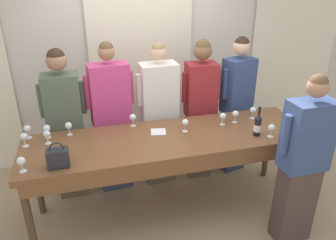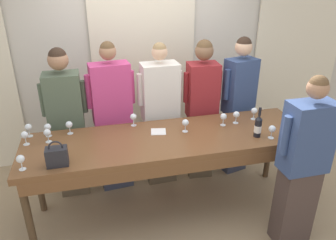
# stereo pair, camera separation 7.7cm
# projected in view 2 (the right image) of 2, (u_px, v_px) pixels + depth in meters

# --- Properties ---
(ground_plane) EXTENTS (18.00, 18.00, 0.00)m
(ground_plane) POSITION_uv_depth(u_px,v_px,m) (170.00, 210.00, 3.76)
(ground_plane) COLOR tan
(wall_back) EXTENTS (12.00, 0.06, 2.80)m
(wall_back) POSITION_uv_depth(u_px,v_px,m) (143.00, 58.00, 4.52)
(wall_back) COLOR beige
(wall_back) RESTS_ON ground_plane
(curtain_panel_center) EXTENTS (1.40, 0.03, 2.69)m
(curtain_panel_center) POSITION_uv_depth(u_px,v_px,m) (144.00, 63.00, 4.48)
(curtain_panel_center) COLOR #EFE5C6
(curtain_panel_center) RESTS_ON ground_plane
(curtain_panel_right) EXTENTS (1.40, 0.03, 2.69)m
(curtain_panel_right) POSITION_uv_depth(u_px,v_px,m) (297.00, 53.00, 4.99)
(curtain_panel_right) COLOR #EFE5C6
(curtain_panel_right) RESTS_ON ground_plane
(tasting_bar) EXTENTS (2.96, 0.85, 0.95)m
(tasting_bar) POSITION_uv_depth(u_px,v_px,m) (170.00, 144.00, 3.38)
(tasting_bar) COLOR brown
(tasting_bar) RESTS_ON ground_plane
(wine_bottle) EXTENTS (0.07, 0.07, 0.32)m
(wine_bottle) POSITION_uv_depth(u_px,v_px,m) (258.00, 126.00, 3.32)
(wine_bottle) COLOR black
(wine_bottle) RESTS_ON tasting_bar
(handbag) EXTENTS (0.18, 0.11, 0.24)m
(handbag) POSITION_uv_depth(u_px,v_px,m) (57.00, 156.00, 2.84)
(handbag) COLOR #232328
(handbag) RESTS_ON tasting_bar
(wine_glass_front_left) EXTENTS (0.07, 0.07, 0.14)m
(wine_glass_front_left) POSITION_uv_depth(u_px,v_px,m) (20.00, 160.00, 2.77)
(wine_glass_front_left) COLOR white
(wine_glass_front_left) RESTS_ON tasting_bar
(wine_glass_front_mid) EXTENTS (0.07, 0.07, 0.14)m
(wine_glass_front_mid) POSITION_uv_depth(u_px,v_px,m) (25.00, 135.00, 3.17)
(wine_glass_front_mid) COLOR white
(wine_glass_front_mid) RESTS_ON tasting_bar
(wine_glass_front_right) EXTENTS (0.07, 0.07, 0.14)m
(wine_glass_front_right) POSITION_uv_depth(u_px,v_px,m) (185.00, 123.00, 3.43)
(wine_glass_front_right) COLOR white
(wine_glass_front_right) RESTS_ON tasting_bar
(wine_glass_center_left) EXTENTS (0.07, 0.07, 0.14)m
(wine_glass_center_left) POSITION_uv_depth(u_px,v_px,m) (69.00, 125.00, 3.38)
(wine_glass_center_left) COLOR white
(wine_glass_center_left) RESTS_ON tasting_bar
(wine_glass_center_mid) EXTENTS (0.07, 0.07, 0.14)m
(wine_glass_center_mid) POSITION_uv_depth(u_px,v_px,m) (254.00, 111.00, 3.71)
(wine_glass_center_mid) COLOR white
(wine_glass_center_mid) RESTS_ON tasting_bar
(wine_glass_center_right) EXTENTS (0.07, 0.07, 0.14)m
(wine_glass_center_right) POSITION_uv_depth(u_px,v_px,m) (133.00, 117.00, 3.56)
(wine_glass_center_right) COLOR white
(wine_glass_center_right) RESTS_ON tasting_bar
(wine_glass_back_left) EXTENTS (0.07, 0.07, 0.14)m
(wine_glass_back_left) POSITION_uv_depth(u_px,v_px,m) (28.00, 128.00, 3.33)
(wine_glass_back_left) COLOR white
(wine_glass_back_left) RESTS_ON tasting_bar
(wine_glass_back_mid) EXTENTS (0.07, 0.07, 0.14)m
(wine_glass_back_mid) POSITION_uv_depth(u_px,v_px,m) (272.00, 129.00, 3.29)
(wine_glass_back_mid) COLOR white
(wine_glass_back_mid) RESTS_ON tasting_bar
(wine_glass_back_right) EXTENTS (0.07, 0.07, 0.14)m
(wine_glass_back_right) POSITION_uv_depth(u_px,v_px,m) (47.00, 133.00, 3.22)
(wine_glass_back_right) COLOR white
(wine_glass_back_right) RESTS_ON tasting_bar
(wine_glass_near_host) EXTENTS (0.07, 0.07, 0.14)m
(wine_glass_near_host) POSITION_uv_depth(u_px,v_px,m) (48.00, 127.00, 3.33)
(wine_glass_near_host) COLOR white
(wine_glass_near_host) RESTS_ON tasting_bar
(wine_glass_by_bottle) EXTENTS (0.07, 0.07, 0.14)m
(wine_glass_by_bottle) POSITION_uv_depth(u_px,v_px,m) (236.00, 115.00, 3.62)
(wine_glass_by_bottle) COLOR white
(wine_glass_by_bottle) RESTS_ON tasting_bar
(wine_glass_by_handbag) EXTENTS (0.07, 0.07, 0.14)m
(wine_glass_by_handbag) POSITION_uv_depth(u_px,v_px,m) (223.00, 117.00, 3.57)
(wine_glass_by_handbag) COLOR white
(wine_glass_by_handbag) RESTS_ON tasting_bar
(napkin) EXTENTS (0.18, 0.18, 0.00)m
(napkin) POSITION_uv_depth(u_px,v_px,m) (158.00, 132.00, 3.46)
(napkin) COLOR white
(napkin) RESTS_ON tasting_bar
(guest_olive_jacket) EXTENTS (0.50, 0.28, 1.79)m
(guest_olive_jacket) POSITION_uv_depth(u_px,v_px,m) (67.00, 124.00, 3.71)
(guest_olive_jacket) COLOR brown
(guest_olive_jacket) RESTS_ON ground_plane
(guest_pink_top) EXTENTS (0.56, 0.28, 1.83)m
(guest_pink_top) POSITION_uv_depth(u_px,v_px,m) (113.00, 119.00, 3.82)
(guest_pink_top) COLOR #383D51
(guest_pink_top) RESTS_ON ground_plane
(guest_cream_sweater) EXTENTS (0.54, 0.29, 1.79)m
(guest_cream_sweater) POSITION_uv_depth(u_px,v_px,m) (160.00, 116.00, 3.96)
(guest_cream_sweater) COLOR brown
(guest_cream_sweater) RESTS_ON ground_plane
(guest_striped_shirt) EXTENTS (0.48, 0.30, 1.79)m
(guest_striped_shirt) POSITION_uv_depth(u_px,v_px,m) (202.00, 110.00, 4.06)
(guest_striped_shirt) COLOR brown
(guest_striped_shirt) RESTS_ON ground_plane
(guest_navy_coat) EXTENTS (0.48, 0.32, 1.81)m
(guest_navy_coat) POSITION_uv_depth(u_px,v_px,m) (238.00, 106.00, 4.16)
(guest_navy_coat) COLOR #383D51
(guest_navy_coat) RESTS_ON ground_plane
(host_pouring) EXTENTS (0.53, 0.25, 1.74)m
(host_pouring) POSITION_uv_depth(u_px,v_px,m) (302.00, 165.00, 3.01)
(host_pouring) COLOR #473833
(host_pouring) RESTS_ON ground_plane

